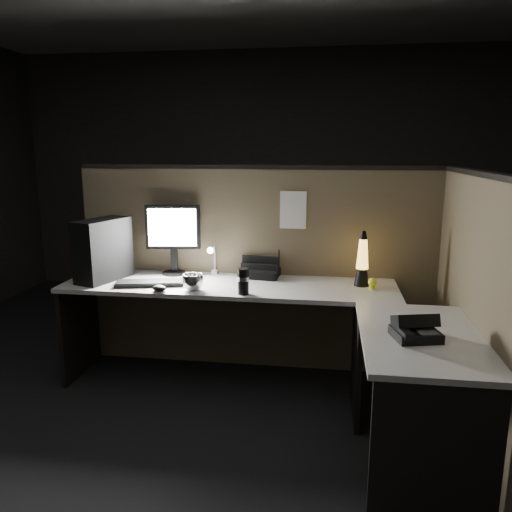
# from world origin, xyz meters

# --- Properties ---
(floor) EXTENTS (6.00, 6.00, 0.00)m
(floor) POSITION_xyz_m (0.00, 0.00, 0.00)
(floor) COLOR black
(floor) RESTS_ON ground
(room_shell) EXTENTS (6.00, 6.00, 6.00)m
(room_shell) POSITION_xyz_m (0.00, 0.00, 1.62)
(room_shell) COLOR silver
(room_shell) RESTS_ON ground
(partition_back) EXTENTS (2.66, 0.06, 1.50)m
(partition_back) POSITION_xyz_m (0.00, 0.93, 0.75)
(partition_back) COLOR brown
(partition_back) RESTS_ON ground
(partition_right) EXTENTS (0.06, 1.66, 1.50)m
(partition_right) POSITION_xyz_m (1.33, 0.10, 0.75)
(partition_right) COLOR brown
(partition_right) RESTS_ON ground
(desk) EXTENTS (2.60, 1.60, 0.73)m
(desk) POSITION_xyz_m (0.18, 0.25, 0.58)
(desk) COLOR beige
(desk) RESTS_ON ground
(pc_tower) EXTENTS (0.31, 0.45, 0.43)m
(pc_tower) POSITION_xyz_m (-1.05, 0.58, 0.95)
(pc_tower) COLOR black
(pc_tower) RESTS_ON desk
(monitor) EXTENTS (0.40, 0.17, 0.51)m
(monitor) POSITION_xyz_m (-0.61, 0.82, 1.04)
(monitor) COLOR black
(monitor) RESTS_ON desk
(keyboard) EXTENTS (0.48, 0.26, 0.02)m
(keyboard) POSITION_xyz_m (-0.68, 0.49, 0.74)
(keyboard) COLOR black
(keyboard) RESTS_ON desk
(mouse) EXTENTS (0.12, 0.10, 0.04)m
(mouse) POSITION_xyz_m (-0.57, 0.36, 0.75)
(mouse) COLOR black
(mouse) RESTS_ON desk
(clip_lamp) EXTENTS (0.04, 0.18, 0.23)m
(clip_lamp) POSITION_xyz_m (-0.31, 0.79, 0.86)
(clip_lamp) COLOR silver
(clip_lamp) RESTS_ON desk
(organizer) EXTENTS (0.31, 0.28, 0.21)m
(organizer) POSITION_xyz_m (0.04, 0.85, 0.78)
(organizer) COLOR black
(organizer) RESTS_ON desk
(lava_lamp) EXTENTS (0.10, 0.10, 0.38)m
(lava_lamp) POSITION_xyz_m (0.76, 0.69, 0.89)
(lava_lamp) COLOR black
(lava_lamp) RESTS_ON desk
(travel_mug) EXTENTS (0.08, 0.08, 0.17)m
(travel_mug) POSITION_xyz_m (-0.01, 0.37, 0.81)
(travel_mug) COLOR black
(travel_mug) RESTS_ON desk
(steel_mug) EXTENTS (0.15, 0.15, 0.11)m
(steel_mug) POSITION_xyz_m (-0.35, 0.41, 0.78)
(steel_mug) COLOR silver
(steel_mug) RESTS_ON desk
(figurine) EXTENTS (0.06, 0.06, 0.06)m
(figurine) POSITION_xyz_m (0.82, 0.60, 0.78)
(figurine) COLOR #F8FC27
(figurine) RESTS_ON desk
(pinned_paper) EXTENTS (0.19, 0.00, 0.27)m
(pinned_paper) POSITION_xyz_m (0.27, 0.90, 1.21)
(pinned_paper) COLOR white
(pinned_paper) RESTS_ON partition_back
(desk_phone) EXTENTS (0.25, 0.25, 0.13)m
(desk_phone) POSITION_xyz_m (0.96, -0.25, 0.78)
(desk_phone) COLOR black
(desk_phone) RESTS_ON desk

